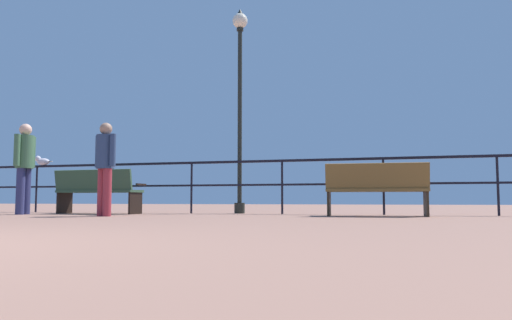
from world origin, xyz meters
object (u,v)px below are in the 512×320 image
at_px(person_by_bench, 24,162).
at_px(person_at_railing, 105,162).
at_px(bench_near_left, 97,189).
at_px(seagull_on_rail, 42,161).
at_px(bench_near_right, 376,187).
at_px(lamppost_center, 240,82).

distance_m(person_by_bench, person_at_railing, 2.19).
distance_m(bench_near_left, seagull_on_rail, 2.40).
relative_size(bench_near_left, person_by_bench, 1.01).
distance_m(bench_near_left, person_at_railing, 1.69).
xyz_separation_m(person_by_bench, seagull_on_rail, (-1.00, 1.69, 0.17)).
bearing_deg(person_by_bench, seagull_on_rail, 120.57).
bearing_deg(seagull_on_rail, person_at_railing, -34.93).
height_order(bench_near_left, person_by_bench, person_by_bench).
height_order(person_at_railing, seagull_on_rail, person_at_railing).
distance_m(bench_near_right, lamppost_center, 3.84).
bearing_deg(bench_near_right, person_at_railing, -164.17).
relative_size(lamppost_center, seagull_on_rail, 9.53).
height_order(lamppost_center, seagull_on_rail, lamppost_center).
height_order(bench_near_left, bench_near_right, bench_near_right).
distance_m(bench_near_right, person_at_railing, 4.69).
bearing_deg(person_at_railing, lamppost_center, 56.05).
xyz_separation_m(lamppost_center, seagull_on_rail, (-4.77, -0.25, -1.60)).
bearing_deg(lamppost_center, bench_near_left, -156.50).
relative_size(person_by_bench, seagull_on_rail, 3.83).
distance_m(bench_near_left, lamppost_center, 3.70).
height_order(lamppost_center, person_at_railing, lamppost_center).
bearing_deg(seagull_on_rail, bench_near_right, -6.84).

